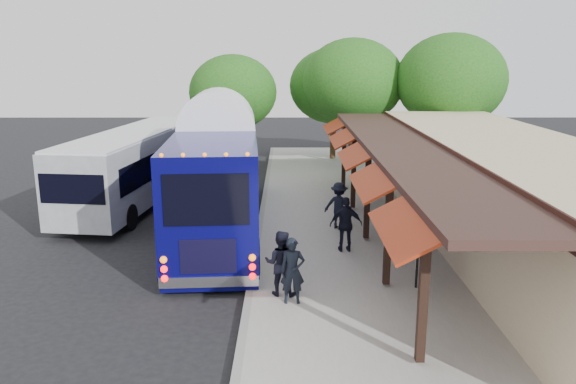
% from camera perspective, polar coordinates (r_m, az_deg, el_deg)
% --- Properties ---
extents(ground, '(90.00, 90.00, 0.00)m').
position_cam_1_polar(ground, '(15.73, -4.03, -10.03)').
color(ground, black).
rests_on(ground, ground).
extents(sidewalk, '(10.00, 40.00, 0.15)m').
position_cam_1_polar(sidewalk, '(19.79, 11.42, -4.99)').
color(sidewalk, '#9E9B93').
rests_on(sidewalk, ground).
extents(curb, '(0.20, 40.00, 0.16)m').
position_cam_1_polar(curb, '(19.42, -3.10, -5.09)').
color(curb, gray).
rests_on(curb, ground).
extents(station_shelter, '(8.15, 20.00, 3.60)m').
position_cam_1_polar(station_shelter, '(20.27, 21.06, 0.01)').
color(station_shelter, tan).
rests_on(station_shelter, ground).
extents(coach_bus, '(3.56, 12.95, 4.10)m').
position_cam_1_polar(coach_bus, '(20.87, -7.03, 2.20)').
color(coach_bus, '#080752').
rests_on(coach_bus, ground).
extents(city_bus, '(3.99, 12.05, 3.18)m').
position_cam_1_polar(city_bus, '(25.50, -14.96, 2.90)').
color(city_bus, gray).
rests_on(city_bus, ground).
extents(ped_a, '(0.64, 0.44, 1.72)m').
position_cam_1_polar(ped_a, '(14.36, 0.46, -8.01)').
color(ped_a, black).
rests_on(ped_a, sidewalk).
extents(ped_b, '(0.94, 0.78, 1.75)m').
position_cam_1_polar(ped_b, '(14.83, -0.76, -7.22)').
color(ped_b, black).
rests_on(ped_b, sidewalk).
extents(ped_c, '(1.07, 0.48, 1.80)m').
position_cam_1_polar(ped_c, '(18.13, 5.91, -3.29)').
color(ped_c, black).
rests_on(ped_c, sidewalk).
extents(ped_d, '(1.25, 0.96, 1.71)m').
position_cam_1_polar(ped_d, '(20.55, 5.21, -1.36)').
color(ped_d, black).
rests_on(ped_d, sidewalk).
extents(sign_board, '(0.20, 0.53, 1.20)m').
position_cam_1_polar(sign_board, '(15.65, 13.00, -6.70)').
color(sign_board, black).
rests_on(sign_board, sidewalk).
extents(tree_left, '(5.34, 5.34, 6.83)m').
position_cam_1_polar(tree_left, '(34.45, 4.68, 10.69)').
color(tree_left, '#382314').
rests_on(tree_left, ground).
extents(tree_mid, '(5.72, 5.72, 7.33)m').
position_cam_1_polar(tree_mid, '(32.44, 6.63, 11.05)').
color(tree_mid, '#382314').
rests_on(tree_mid, ground).
extents(tree_right, '(5.88, 5.88, 7.53)m').
position_cam_1_polar(tree_right, '(31.89, 16.21, 10.82)').
color(tree_right, '#382314').
rests_on(tree_right, ground).
extents(tree_far, '(5.02, 5.02, 6.43)m').
position_cam_1_polar(tree_far, '(32.82, -5.61, 10.06)').
color(tree_far, '#382314').
rests_on(tree_far, ground).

